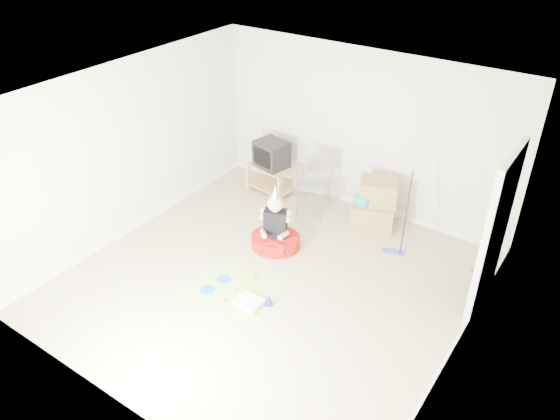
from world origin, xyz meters
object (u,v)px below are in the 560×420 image
Objects in this scene: birthday_cake at (249,303)px; tv_stand at (272,176)px; cardboard_boxes at (374,205)px; crt_tv at (272,154)px; seated_woman at (276,234)px; folding_chair at (313,187)px.

tv_stand is at bearing 119.55° from birthday_cake.
cardboard_boxes is 2.43× the size of birthday_cake.
tv_stand is 1.04× the size of cardboard_boxes.
birthday_cake is at bearing -47.38° from crt_tv.
crt_tv is at bearing 90.00° from tv_stand.
crt_tv is at bearing 119.55° from birthday_cake.
crt_tv is 1.74m from seated_woman.
folding_chair is 3.00× the size of birthday_cake.
tv_stand is 1.62× the size of crt_tv.
crt_tv is 1.96m from cardboard_boxes.
cardboard_boxes reaches higher than tv_stand.
crt_tv is 0.50× the size of seated_woman.
folding_chair reaches higher than tv_stand.
tv_stand is 0.85× the size of folding_chair.
cardboard_boxes is (1.93, -0.01, 0.10)m from tv_stand.
cardboard_boxes is 0.77× the size of seated_woman.
seated_woman is 1.34m from birthday_cake.
crt_tv is 1.57× the size of birthday_cake.
crt_tv is 3.04m from birthday_cake.
birthday_cake is (0.45, -1.25, -0.18)m from seated_woman.
folding_chair is 1.00m from cardboard_boxes.
tv_stand is 0.81× the size of seated_woman.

